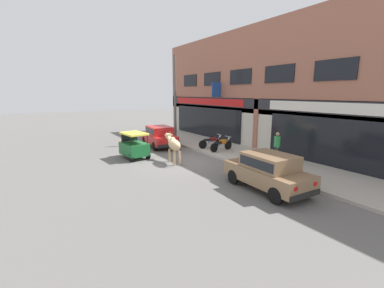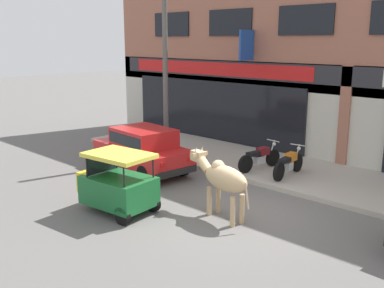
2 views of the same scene
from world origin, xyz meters
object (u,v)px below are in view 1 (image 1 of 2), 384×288
auto_rickshaw (134,147)px  pedestrian (277,144)px  car_0 (268,170)px  motorcycle_0 (211,142)px  car_1 (159,135)px  utility_pole (175,99)px  cow (174,145)px  motorcycle_1 (221,145)px

auto_rickshaw → pedestrian: pedestrian is taller
car_0 → motorcycle_0: size_ratio=2.04×
car_1 → motorcycle_0: size_ratio=2.06×
utility_pole → pedestrian: bearing=11.1°
car_0 → auto_rickshaw: size_ratio=1.80×
car_1 → pedestrian: size_ratio=2.33×
motorcycle_0 → cow: bearing=-67.4°
car_0 → motorcycle_1: bearing=157.5°
car_0 → pedestrian: pedestrian is taller
pedestrian → utility_pole: utility_pole is taller
motorcycle_0 → pedestrian: 4.82m
auto_rickshaw → pedestrian: 8.04m
car_1 → utility_pole: bearing=112.6°
car_1 → auto_rickshaw: (2.15, -2.66, -0.15)m
motorcycle_0 → motorcycle_1: 1.06m
cow → utility_pole: size_ratio=0.34×
cow → car_0: size_ratio=0.58×
auto_rickshaw → utility_pole: utility_pole is taller
car_0 → car_1: size_ratio=0.99×
car_0 → pedestrian: (-2.29, 3.27, 0.31)m
cow → pedestrian: pedestrian is taller
car_0 → utility_pole: size_ratio=0.58×
car_1 → pedestrian: bearing=23.7°
motorcycle_1 → utility_pole: (-4.57, -0.81, 2.77)m
cow → motorcycle_0: cow is taller
motorcycle_1 → pedestrian: bearing=12.4°
motorcycle_0 → utility_pole: utility_pole is taller
car_1 → auto_rickshaw: size_ratio=1.82×
pedestrian → auto_rickshaw: bearing=-132.0°
cow → utility_pole: utility_pole is taller
auto_rickshaw → motorcycle_1: bearing=71.6°
car_0 → car_1: same height
auto_rickshaw → motorcycle_0: (0.66, 5.15, -0.13)m
car_0 → auto_rickshaw: (-7.66, -2.69, -0.15)m
car_0 → car_1: (-9.81, -0.03, 0.00)m
motorcycle_1 → utility_pole: utility_pole is taller
auto_rickshaw → utility_pole: size_ratio=0.33×
motorcycle_0 → motorcycle_1: bearing=0.6°
car_0 → auto_rickshaw: 8.12m
motorcycle_1 → pedestrian: 3.79m
motorcycle_1 → pedestrian: pedestrian is taller
car_1 → motorcycle_1: bearing=32.9°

